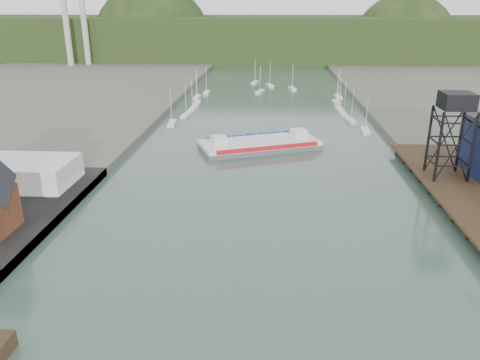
# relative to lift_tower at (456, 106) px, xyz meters

# --- Properties ---
(white_shed) EXTENTS (18.00, 12.00, 4.50)m
(white_shed) POSITION_rel_lift_tower_xyz_m (-79.00, -8.00, -11.80)
(white_shed) COLOR silver
(white_shed) RESTS_ON west_quay
(lift_tower) EXTENTS (6.50, 6.50, 16.00)m
(lift_tower) POSITION_rel_lift_tower_xyz_m (0.00, 0.00, 0.00)
(lift_tower) COLOR black
(lift_tower) RESTS_ON east_pier
(marina_sailboats) EXTENTS (57.71, 92.65, 0.90)m
(marina_sailboats) POSITION_rel_lift_tower_xyz_m (-34.92, 80.46, -15.30)
(marina_sailboats) COLOR silver
(marina_sailboats) RESTS_ON ground
(smokestacks) EXTENTS (11.20, 8.20, 60.00)m
(smokestacks) POSITION_rel_lift_tower_xyz_m (-141.00, 174.50, 14.35)
(smokestacks) COLOR #AFAEA9
(smokestacks) RESTS_ON ground
(distant_hills) EXTENTS (500.00, 120.00, 80.00)m
(distant_hills) POSITION_rel_lift_tower_xyz_m (-38.98, 243.35, -5.27)
(distant_hills) COLOR black
(distant_hills) RESTS_ON ground
(chain_ferry) EXTENTS (30.60, 21.14, 4.09)m
(chain_ferry) POSITION_rel_lift_tower_xyz_m (-36.10, 22.88, -14.47)
(chain_ferry) COLOR #545457
(chain_ferry) RESTS_ON ground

